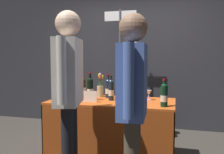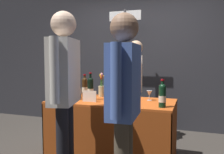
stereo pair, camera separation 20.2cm
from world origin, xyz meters
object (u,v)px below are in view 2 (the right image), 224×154
tasting_table (112,119)px  wine_glass_near_taster (66,92)px  flower_vase (102,88)px  display_bottle_0 (111,90)px  wine_glass_near_vendor (149,93)px  booth_signpost (125,57)px  featured_wine_bottle (68,88)px  taster_foreground_right (64,83)px  wine_glass_mid (123,91)px  vendor_presenter (136,81)px

tasting_table → wine_glass_near_taster: 0.71m
wine_glass_near_taster → flower_vase: flower_vase is taller
display_bottle_0 → wine_glass_near_vendor: (0.46, 0.15, -0.05)m
wine_glass_near_vendor → booth_signpost: size_ratio=0.06×
wine_glass_near_vendor → wine_glass_near_taster: wine_glass_near_taster is taller
featured_wine_bottle → taster_foreground_right: (0.45, -0.86, 0.16)m
flower_vase → booth_signpost: booth_signpost is taller
tasting_table → wine_glass_near_vendor: bearing=18.3°
featured_wine_bottle → wine_glass_near_vendor: 1.12m
tasting_table → taster_foreground_right: taster_foreground_right is taller
wine_glass_near_vendor → taster_foreground_right: (-0.66, -0.98, 0.21)m
flower_vase → wine_glass_near_vendor: bearing=-7.2°
wine_glass_near_vendor → wine_glass_mid: wine_glass_mid is taller
wine_glass_mid → taster_foreground_right: size_ratio=0.08×
booth_signpost → taster_foreground_right: bearing=-90.8°
wine_glass_near_taster → flower_vase: 0.51m
display_bottle_0 → featured_wine_bottle: bearing=177.0°
booth_signpost → wine_glass_near_vendor: bearing=-59.4°
wine_glass_near_taster → wine_glass_mid: bearing=17.2°
tasting_table → wine_glass_near_taster: bearing=-170.1°
wine_glass_near_taster → taster_foreground_right: taster_foreground_right is taller
wine_glass_near_vendor → flower_vase: size_ratio=0.38×
display_bottle_0 → wine_glass_near_taster: display_bottle_0 is taller
wine_glass_near_taster → booth_signpost: size_ratio=0.06×
wine_glass_mid → vendor_presenter: size_ratio=0.09×
tasting_table → flower_vase: bearing=134.8°
wine_glass_near_taster → display_bottle_0: bearing=10.1°
wine_glass_near_vendor → taster_foreground_right: size_ratio=0.07×
flower_vase → taster_foreground_right: size_ratio=0.19×
flower_vase → taster_foreground_right: 1.08m
wine_glass_mid → flower_vase: size_ratio=0.43×
wine_glass_mid → booth_signpost: bearing=104.7°
featured_wine_bottle → display_bottle_0: display_bottle_0 is taller
featured_wine_bottle → booth_signpost: size_ratio=0.14×
flower_vase → taster_foreground_right: bearing=-88.4°
featured_wine_bottle → wine_glass_near_vendor: size_ratio=2.44×
tasting_table → wine_glass_near_vendor: size_ratio=12.43×
vendor_presenter → booth_signpost: size_ratio=0.74×
wine_glass_near_vendor → wine_glass_near_taster: size_ratio=0.97×
featured_wine_bottle → display_bottle_0: (0.65, -0.03, 0.01)m
tasting_table → featured_wine_bottle: bearing=177.0°
featured_wine_bottle → vendor_presenter: bearing=47.1°
display_bottle_0 → flower_vase: (-0.22, 0.24, -0.02)m
wine_glass_near_taster → booth_signpost: (0.43, 1.32, 0.46)m
wine_glass_mid → booth_signpost: size_ratio=0.07×
tasting_table → display_bottle_0: display_bottle_0 is taller
tasting_table → flower_vase: size_ratio=4.68×
display_bottle_0 → wine_glass_near_taster: 0.61m
tasting_table → display_bottle_0: bearing=178.4°
featured_wine_bottle → flower_vase: flower_vase is taller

